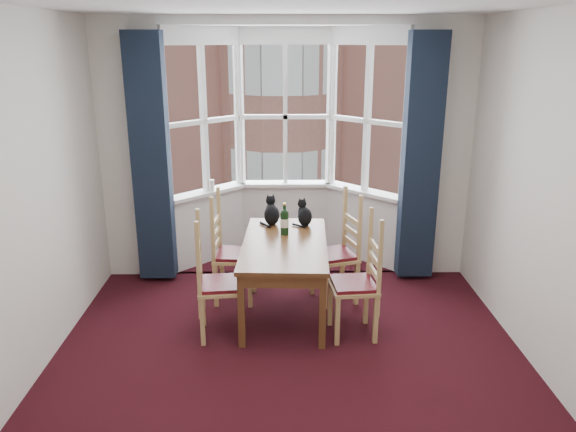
{
  "coord_description": "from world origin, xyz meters",
  "views": [
    {
      "loc": [
        -0.08,
        -3.73,
        2.57
      ],
      "look_at": [
        0.0,
        1.05,
        1.05
      ],
      "focal_mm": 35.0,
      "sensor_mm": 36.0,
      "label": 1
    }
  ],
  "objects_px": {
    "cat_right": "(305,215)",
    "wine_bottle": "(285,221)",
    "chair_left_near": "(210,286)",
    "chair_right_far": "(343,255)",
    "dining_table": "(285,250)",
    "cat_left": "(272,213)",
    "candle_tall": "(212,185)",
    "chair_right_near": "(363,286)",
    "chair_left_far": "(226,256)"
  },
  "relations": [
    {
      "from": "cat_right",
      "to": "wine_bottle",
      "type": "distance_m",
      "value": 0.36
    },
    {
      "from": "chair_left_near",
      "to": "chair_right_far",
      "type": "relative_size",
      "value": 1.0
    },
    {
      "from": "dining_table",
      "to": "cat_left",
      "type": "height_order",
      "value": "cat_left"
    },
    {
      "from": "wine_bottle",
      "to": "cat_right",
      "type": "bearing_deg",
      "value": 53.63
    },
    {
      "from": "chair_right_far",
      "to": "cat_left",
      "type": "xyz_separation_m",
      "value": [
        -0.72,
        0.28,
        0.36
      ]
    },
    {
      "from": "chair_right_far",
      "to": "candle_tall",
      "type": "distance_m",
      "value": 1.83
    },
    {
      "from": "chair_left_near",
      "to": "cat_right",
      "type": "xyz_separation_m",
      "value": [
        0.87,
        0.97,
        0.35
      ]
    },
    {
      "from": "dining_table",
      "to": "wine_bottle",
      "type": "xyz_separation_m",
      "value": [
        0.0,
        0.23,
        0.22
      ]
    },
    {
      "from": "chair_right_near",
      "to": "wine_bottle",
      "type": "distance_m",
      "value": 1.05
    },
    {
      "from": "cat_right",
      "to": "wine_bottle",
      "type": "relative_size",
      "value": 0.89
    },
    {
      "from": "candle_tall",
      "to": "chair_right_near",
      "type": "bearing_deg",
      "value": -49.4
    },
    {
      "from": "chair_left_near",
      "to": "cat_left",
      "type": "distance_m",
      "value": 1.2
    },
    {
      "from": "cat_left",
      "to": "wine_bottle",
      "type": "height_order",
      "value": "wine_bottle"
    },
    {
      "from": "chair_left_near",
      "to": "chair_right_near",
      "type": "relative_size",
      "value": 1.0
    },
    {
      "from": "chair_left_far",
      "to": "chair_right_far",
      "type": "bearing_deg",
      "value": -0.1
    },
    {
      "from": "cat_left",
      "to": "candle_tall",
      "type": "height_order",
      "value": "cat_left"
    },
    {
      "from": "dining_table",
      "to": "wine_bottle",
      "type": "bearing_deg",
      "value": 89.81
    },
    {
      "from": "chair_right_near",
      "to": "candle_tall",
      "type": "height_order",
      "value": "candle_tall"
    },
    {
      "from": "chair_right_near",
      "to": "candle_tall",
      "type": "relative_size",
      "value": 6.88
    },
    {
      "from": "chair_left_far",
      "to": "cat_left",
      "type": "height_order",
      "value": "cat_left"
    },
    {
      "from": "dining_table",
      "to": "candle_tall",
      "type": "relative_size",
      "value": 11.35
    },
    {
      "from": "chair_right_near",
      "to": "cat_right",
      "type": "height_order",
      "value": "cat_right"
    },
    {
      "from": "cat_left",
      "to": "candle_tall",
      "type": "distance_m",
      "value": 1.05
    },
    {
      "from": "dining_table",
      "to": "chair_right_near",
      "type": "bearing_deg",
      "value": -33.48
    },
    {
      "from": "candle_tall",
      "to": "chair_left_near",
      "type": "bearing_deg",
      "value": -84.49
    },
    {
      "from": "cat_left",
      "to": "wine_bottle",
      "type": "distance_m",
      "value": 0.35
    },
    {
      "from": "chair_right_far",
      "to": "chair_left_far",
      "type": "bearing_deg",
      "value": 179.9
    },
    {
      "from": "cat_left",
      "to": "cat_right",
      "type": "height_order",
      "value": "cat_left"
    },
    {
      "from": "chair_right_far",
      "to": "wine_bottle",
      "type": "bearing_deg",
      "value": -175.42
    },
    {
      "from": "cat_right",
      "to": "candle_tall",
      "type": "bearing_deg",
      "value": 142.12
    },
    {
      "from": "wine_bottle",
      "to": "candle_tall",
      "type": "xyz_separation_m",
      "value": [
        -0.84,
        1.1,
        0.08
      ]
    },
    {
      "from": "cat_right",
      "to": "chair_right_far",
      "type": "bearing_deg",
      "value": -31.94
    },
    {
      "from": "chair_left_near",
      "to": "chair_right_far",
      "type": "bearing_deg",
      "value": 30.21
    },
    {
      "from": "cat_left",
      "to": "chair_left_far",
      "type": "bearing_deg",
      "value": -149.38
    },
    {
      "from": "chair_right_near",
      "to": "cat_right",
      "type": "bearing_deg",
      "value": 116.47
    },
    {
      "from": "wine_bottle",
      "to": "dining_table",
      "type": "bearing_deg",
      "value": -90.19
    },
    {
      "from": "chair_right_far",
      "to": "cat_right",
      "type": "xyz_separation_m",
      "value": [
        -0.38,
        0.24,
        0.35
      ]
    },
    {
      "from": "dining_table",
      "to": "chair_right_far",
      "type": "bearing_deg",
      "value": 24.88
    },
    {
      "from": "chair_left_far",
      "to": "wine_bottle",
      "type": "height_order",
      "value": "wine_bottle"
    },
    {
      "from": "chair_left_far",
      "to": "wine_bottle",
      "type": "relative_size",
      "value": 2.86
    },
    {
      "from": "wine_bottle",
      "to": "chair_left_near",
      "type": "bearing_deg",
      "value": -134.19
    },
    {
      "from": "dining_table",
      "to": "candle_tall",
      "type": "height_order",
      "value": "candle_tall"
    },
    {
      "from": "chair_left_near",
      "to": "chair_right_near",
      "type": "bearing_deg",
      "value": -0.08
    },
    {
      "from": "chair_right_far",
      "to": "cat_right",
      "type": "relative_size",
      "value": 3.22
    },
    {
      "from": "candle_tall",
      "to": "wine_bottle",
      "type": "bearing_deg",
      "value": -52.72
    },
    {
      "from": "chair_left_near",
      "to": "candle_tall",
      "type": "bearing_deg",
      "value": 95.51
    },
    {
      "from": "chair_right_near",
      "to": "chair_left_far",
      "type": "bearing_deg",
      "value": 150.23
    },
    {
      "from": "chair_right_near",
      "to": "wine_bottle",
      "type": "relative_size",
      "value": 2.86
    },
    {
      "from": "cat_left",
      "to": "cat_right",
      "type": "bearing_deg",
      "value": -6.39
    },
    {
      "from": "wine_bottle",
      "to": "candle_tall",
      "type": "distance_m",
      "value": 1.38
    }
  ]
}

